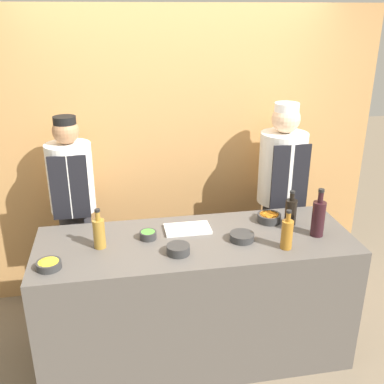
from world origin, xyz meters
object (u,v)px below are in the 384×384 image
(sauce_bowl_yellow, at_px, (49,265))
(bottle_amber, at_px, (287,234))
(cutting_board, at_px, (188,229))
(bottle_vinegar, at_px, (99,233))
(sauce_bowl_white, at_px, (242,236))
(chef_left, at_px, (75,213))
(bottle_soy, at_px, (291,211))
(sauce_bowl_orange, at_px, (269,217))
(bottle_wine, at_px, (318,217))
(sauce_bowl_green, at_px, (148,235))
(chef_right, at_px, (280,197))
(sauce_bowl_red, at_px, (178,249))

(sauce_bowl_yellow, bearing_deg, bottle_amber, -0.63)
(cutting_board, distance_m, bottle_vinegar, 0.62)
(sauce_bowl_white, distance_m, chef_left, 1.33)
(bottle_amber, bearing_deg, chef_left, 147.94)
(bottle_soy, relative_size, chef_left, 0.15)
(sauce_bowl_orange, distance_m, bottle_vinegar, 1.21)
(sauce_bowl_yellow, distance_m, bottle_wine, 1.74)
(bottle_amber, relative_size, bottle_vinegar, 0.99)
(sauce_bowl_green, bearing_deg, bottle_wine, -7.63)
(sauce_bowl_green, bearing_deg, bottle_vinegar, -168.84)
(sauce_bowl_yellow, xyz_separation_m, chef_right, (1.75, 0.84, -0.05))
(cutting_board, bearing_deg, sauce_bowl_white, -32.22)
(sauce_bowl_orange, relative_size, sauce_bowl_white, 1.04)
(chef_left, bearing_deg, bottle_wine, -23.90)
(sauce_bowl_orange, distance_m, sauce_bowl_red, 0.79)
(sauce_bowl_red, height_order, chef_right, chef_right)
(bottle_vinegar, xyz_separation_m, bottle_soy, (1.33, 0.11, -0.01))
(bottle_wine, bearing_deg, sauce_bowl_white, 177.88)
(sauce_bowl_red, relative_size, bottle_vinegar, 0.55)
(sauce_bowl_green, height_order, bottle_vinegar, bottle_vinegar)
(bottle_soy, bearing_deg, bottle_wine, -60.08)
(bottle_vinegar, xyz_separation_m, chef_left, (-0.20, 0.64, -0.14))
(sauce_bowl_yellow, bearing_deg, bottle_soy, 10.90)
(sauce_bowl_yellow, xyz_separation_m, bottle_vinegar, (0.29, 0.20, 0.08))
(sauce_bowl_white, distance_m, bottle_soy, 0.45)
(sauce_bowl_orange, xyz_separation_m, sauce_bowl_red, (-0.71, -0.34, 0.00))
(chef_left, bearing_deg, bottle_soy, -19.17)
(sauce_bowl_yellow, bearing_deg, sauce_bowl_red, 2.71)
(bottle_vinegar, bearing_deg, sauce_bowl_yellow, -145.15)
(bottle_wine, height_order, bottle_soy, bottle_wine)
(chef_left, bearing_deg, sauce_bowl_green, -48.15)
(sauce_bowl_white, relative_size, bottle_amber, 0.61)
(sauce_bowl_orange, bearing_deg, chef_right, 60.91)
(sauce_bowl_orange, xyz_separation_m, bottle_vinegar, (-1.19, -0.17, 0.07))
(sauce_bowl_green, xyz_separation_m, bottle_amber, (0.86, -0.28, 0.07))
(bottle_vinegar, xyz_separation_m, chef_right, (1.45, 0.64, -0.12))
(sauce_bowl_orange, height_order, sauce_bowl_red, same)
(sauce_bowl_orange, height_order, sauce_bowl_white, sauce_bowl_orange)
(bottle_vinegar, relative_size, chef_right, 0.16)
(sauce_bowl_red, distance_m, bottle_vinegar, 0.52)
(sauce_bowl_orange, relative_size, bottle_soy, 0.67)
(cutting_board, distance_m, bottle_wine, 0.88)
(sauce_bowl_red, relative_size, bottle_amber, 0.55)
(sauce_bowl_green, xyz_separation_m, bottle_wine, (1.13, -0.15, 0.10))
(sauce_bowl_orange, distance_m, chef_left, 1.47)
(bottle_soy, xyz_separation_m, chef_left, (-1.53, 0.53, -0.13))
(sauce_bowl_red, bearing_deg, chef_left, 130.32)
(chef_right, bearing_deg, bottle_amber, -108.28)
(sauce_bowl_orange, bearing_deg, sauce_bowl_green, -173.06)
(sauce_bowl_red, bearing_deg, bottle_wine, 4.73)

